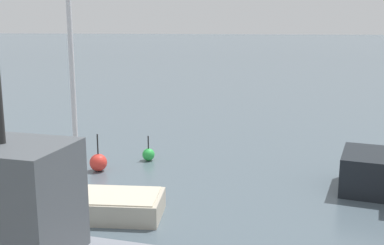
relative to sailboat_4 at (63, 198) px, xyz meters
name	(u,v)px	position (x,y,z in m)	size (l,w,h in m)	color
sailboat_4	(63,198)	(0.00, 0.00, 0.00)	(6.80, 2.62, 13.13)	#BCB29E
fishing_boat_1	(2,243)	(0.77, -4.75, 0.71)	(8.56, 3.46, 6.62)	gray
channel_buoy_0	(98,162)	(-0.65, 4.74, -0.19)	(0.76, 0.76, 1.65)	red
channel_buoy_1	(148,154)	(1.05, 6.69, -0.28)	(0.58, 0.58, 1.18)	green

